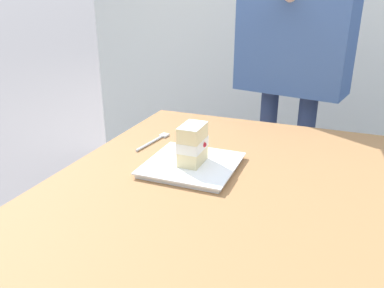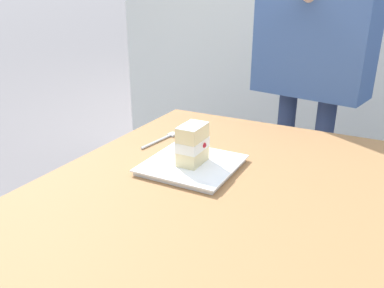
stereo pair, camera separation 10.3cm
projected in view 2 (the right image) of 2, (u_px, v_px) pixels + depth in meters
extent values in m
cylinder|color=olive|center=(182.00, 203.00, 1.67)|extent=(0.07, 0.07, 0.72)
cube|color=olive|center=(249.00, 207.00, 0.91)|extent=(1.13, 1.05, 0.04)
cube|color=white|center=(192.00, 166.00, 1.06)|extent=(0.23, 0.23, 0.01)
cube|color=white|center=(192.00, 163.00, 1.06)|extent=(0.24, 0.24, 0.00)
cube|color=beige|center=(193.00, 156.00, 1.05)|extent=(0.09, 0.06, 0.04)
cube|color=white|center=(193.00, 144.00, 1.03)|extent=(0.09, 0.06, 0.03)
sphere|color=#B21923|center=(183.00, 146.00, 1.04)|extent=(0.01, 0.01, 0.01)
sphere|color=#B21923|center=(204.00, 145.00, 1.03)|extent=(0.01, 0.01, 0.01)
sphere|color=#B21923|center=(180.00, 144.00, 1.03)|extent=(0.02, 0.02, 0.02)
sphere|color=#B21923|center=(186.00, 140.00, 1.06)|extent=(0.02, 0.02, 0.02)
cube|color=beige|center=(193.00, 133.00, 1.02)|extent=(0.09, 0.06, 0.04)
cube|color=white|center=(193.00, 125.00, 1.01)|extent=(0.09, 0.06, 0.00)
cylinder|color=silver|center=(156.00, 142.00, 1.24)|extent=(0.14, 0.03, 0.01)
cube|color=silver|center=(172.00, 134.00, 1.30)|extent=(0.03, 0.03, 0.01)
cylinder|color=navy|center=(281.00, 177.00, 1.78)|extent=(0.08, 0.08, 0.82)
cylinder|color=navy|center=(316.00, 189.00, 1.68)|extent=(0.08, 0.08, 0.82)
cube|color=#42609E|center=(317.00, 20.00, 1.47)|extent=(0.27, 0.47, 0.58)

